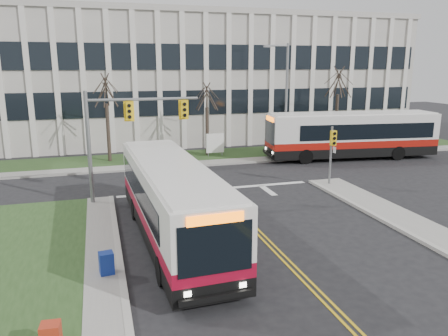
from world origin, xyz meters
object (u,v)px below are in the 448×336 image
Objects in this scene: bus_cross at (351,136)px; bus_main at (172,203)px; streetlight at (285,94)px; newspaper_box_blue at (107,265)px; directory_sign at (215,143)px.

bus_main is at bearing -46.47° from bus_cross.
streetlight is 9.68× the size of newspaper_box_blue.
bus_main is at bearing -128.25° from streetlight.
streetlight is at bearing -13.23° from directory_sign.
bus_main is 0.91× the size of bus_cross.
streetlight is at bearing 49.41° from bus_main.
directory_sign is 21.43m from newspaper_box_blue.
streetlight is at bearing -107.26° from bus_cross.
bus_cross is at bearing 34.93° from bus_main.
directory_sign is 17.63m from bus_main.
streetlight is 19.58m from bus_main.
directory_sign is 0.14× the size of bus_cross.
newspaper_box_blue is at bearing -129.50° from streetlight.
streetlight is 0.67× the size of bus_cross.
bus_main is at bearing -111.26° from directory_sign.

